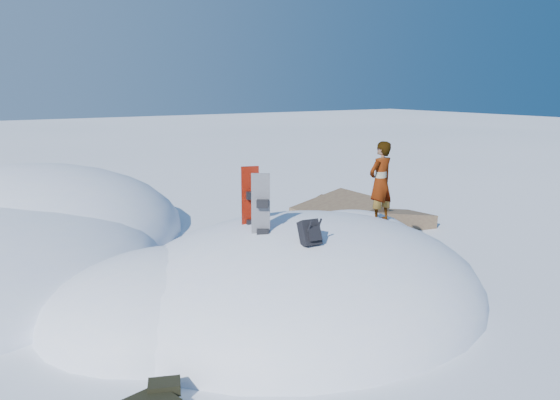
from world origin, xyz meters
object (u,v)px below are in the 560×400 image
person (381,182)px  backpack (310,233)px  snowboard_red (251,212)px  snowboard_dark (261,221)px

person → backpack: bearing=18.4°
snowboard_red → backpack: snowboard_red is taller
snowboard_red → person: 2.86m
backpack → snowboard_red: bearing=105.2°
snowboard_dark → person: size_ratio=1.00×
snowboard_dark → backpack: (0.38, -0.84, -0.06)m
snowboard_red → person: bearing=12.2°
snowboard_red → snowboard_dark: bearing=-88.7°
snowboard_dark → backpack: size_ratio=3.37×
snowboard_red → snowboard_dark: size_ratio=1.03×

